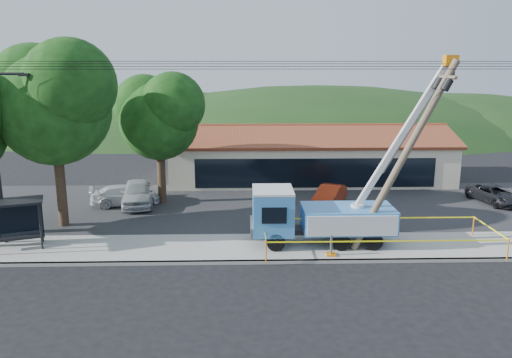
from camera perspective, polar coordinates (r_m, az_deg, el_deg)
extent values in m
plane|color=black|center=(22.44, 2.32, -11.65)|extent=(120.00, 120.00, 0.00)
cube|color=#9E9A94|center=(24.33, 1.99, -9.44)|extent=(60.00, 0.25, 0.15)
cube|color=#9E9A94|center=(26.09, 1.73, -7.86)|extent=(60.00, 4.00, 0.15)
cube|color=#28282B|center=(33.69, 0.97, -3.07)|extent=(60.00, 12.00, 0.10)
cube|color=beige|center=(41.43, 6.04, 2.23)|extent=(22.00, 8.00, 3.40)
cube|color=black|center=(37.58, 6.82, 0.68)|extent=(18.04, 0.08, 2.21)
cube|color=maroon|center=(39.12, 6.49, 4.85)|extent=(22.50, 4.53, 1.52)
cube|color=maroon|center=(43.05, 5.76, 5.60)|extent=(22.50, 4.53, 1.52)
cube|color=maroon|center=(41.00, 6.13, 6.14)|extent=(22.50, 0.30, 0.25)
cylinder|color=black|center=(27.92, -26.73, 10.69)|extent=(1.80, 0.14, 0.14)
cube|color=black|center=(27.56, -25.00, 10.75)|extent=(0.50, 0.22, 0.15)
cylinder|color=#332316|center=(31.02, -21.41, -0.65)|extent=(0.56, 0.56, 5.06)
sphere|color=black|center=(30.36, -22.08, 7.39)|extent=(6.30, 6.30, 6.30)
sphere|color=black|center=(31.53, -23.91, 9.51)|extent=(5.04, 5.04, 5.04)
sphere|color=black|center=(29.07, -20.53, 10.05)|extent=(5.04, 5.04, 5.04)
cylinder|color=#332316|center=(34.59, -10.76, 0.60)|extent=(0.56, 0.56, 4.18)
sphere|color=black|center=(34.02, -11.01, 6.55)|extent=(5.25, 5.25, 5.25)
sphere|color=black|center=(34.80, -12.62, 8.19)|extent=(4.20, 4.20, 4.20)
sphere|color=black|center=(33.07, -9.48, 8.42)|extent=(4.20, 4.20, 4.20)
ellipsoid|color=#183814|center=(77.14, -11.70, 5.69)|extent=(78.40, 56.00, 28.00)
ellipsoid|color=#183814|center=(76.79, 7.08, 5.82)|extent=(89.60, 64.00, 32.00)
ellipsoid|color=#183814|center=(82.18, 21.07, 5.52)|extent=(72.80, 52.00, 26.00)
cylinder|color=black|center=(23.51, 2.01, 12.44)|extent=(60.00, 0.02, 0.02)
cylinder|color=black|center=(24.00, 1.94, 12.74)|extent=(60.00, 0.02, 0.02)
cylinder|color=black|center=(24.50, 1.87, 13.02)|extent=(60.00, 0.02, 0.02)
cylinder|color=black|center=(24.90, 1.82, 13.30)|extent=(60.00, 0.02, 0.02)
cylinder|color=black|center=(25.32, 2.28, -7.21)|extent=(0.93, 0.31, 0.93)
cylinder|color=black|center=(27.36, 1.98, -5.65)|extent=(0.93, 0.31, 0.93)
cylinder|color=black|center=(25.75, 9.69, -7.04)|extent=(0.93, 0.31, 0.93)
cylinder|color=black|center=(27.76, 8.84, -5.53)|extent=(0.93, 0.31, 0.93)
cylinder|color=black|center=(26.11, 13.27, -6.92)|extent=(0.93, 0.31, 0.93)
cylinder|color=black|center=(28.10, 12.16, -5.44)|extent=(0.93, 0.31, 0.93)
cube|color=black|center=(26.56, 7.95, -5.76)|extent=(6.81, 1.03, 0.26)
cube|color=#3D8ADA|center=(25.94, 1.92, -3.71)|extent=(2.06, 2.48, 2.17)
cube|color=silver|center=(25.64, 1.94, -1.28)|extent=(2.06, 2.48, 0.12)
cube|color=black|center=(25.85, -0.25, -3.40)|extent=(0.08, 1.86, 0.93)
cube|color=gray|center=(26.14, -0.47, -5.46)|extent=(0.15, 2.37, 0.52)
cube|color=#3D8ADA|center=(26.58, 10.41, -4.44)|extent=(4.75, 2.48, 1.24)
cylinder|color=silver|center=(26.56, 11.54, -3.46)|extent=(0.72, 0.72, 0.62)
cube|color=silver|center=(26.31, 16.34, 4.86)|extent=(4.40, 0.29, 7.46)
cube|color=gray|center=(26.37, 17.02, 5.40)|extent=(2.65, 0.19, 4.48)
cube|color=orange|center=(26.60, 21.34, 12.51)|extent=(0.62, 0.52, 0.52)
cube|color=orange|center=(25.17, 8.55, -8.51)|extent=(0.46, 0.46, 0.08)
cube|color=orange|center=(28.95, 12.61, -5.80)|extent=(0.46, 0.46, 0.08)
cylinder|color=brown|center=(25.52, 16.45, 2.27)|extent=(4.82, 0.35, 9.54)
cube|color=brown|center=(25.78, 21.03, 10.77)|extent=(0.18, 1.99, 0.18)
cylinder|color=black|center=(26.22, 20.06, 10.14)|extent=(0.60, 0.40, 0.67)
cylinder|color=black|center=(25.20, 20.98, 9.99)|extent=(0.60, 0.40, 0.67)
cylinder|color=black|center=(27.55, -23.42, -5.00)|extent=(0.13, 0.13, 2.41)
cylinder|color=black|center=(28.71, -23.35, -4.30)|extent=(0.13, 0.13, 2.41)
cube|color=black|center=(27.88, -25.87, -2.35)|extent=(2.99, 2.39, 0.12)
cube|color=black|center=(28.83, -25.53, -4.44)|extent=(2.28, 0.86, 2.01)
cube|color=black|center=(28.40, -25.49, -6.07)|extent=(2.21, 1.12, 0.08)
cylinder|color=orange|center=(23.80, 1.15, -8.37)|extent=(0.06, 0.06, 1.08)
cylinder|color=orange|center=(26.94, 26.83, -7.24)|extent=(0.06, 0.06, 1.08)
cylinder|color=orange|center=(30.02, 23.58, -4.93)|extent=(0.06, 0.06, 1.08)
cylinder|color=orange|center=(27.24, 0.79, -5.58)|extent=(0.06, 0.06, 1.08)
cube|color=yellow|center=(24.58, 14.88, -6.91)|extent=(11.59, 0.01, 0.06)
cube|color=yellow|center=(28.32, 25.21, -5.09)|extent=(0.01, 3.66, 0.06)
cube|color=yellow|center=(27.92, 12.80, -4.40)|extent=(11.59, 0.01, 0.06)
cube|color=yellow|center=(25.35, 0.96, -5.85)|extent=(0.01, 3.66, 0.06)
imported|color=#B3B7BB|center=(34.67, -13.32, -3.05)|extent=(2.81, 5.23, 1.69)
imported|color=#A42B10|center=(34.10, 8.36, -3.11)|extent=(3.04, 4.23, 1.33)
imported|color=silver|center=(34.96, -14.65, -2.99)|extent=(4.91, 3.04, 1.33)
imported|color=black|center=(37.94, 25.55, -2.61)|extent=(2.84, 4.64, 1.20)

